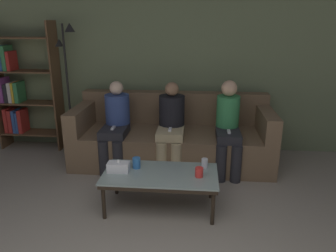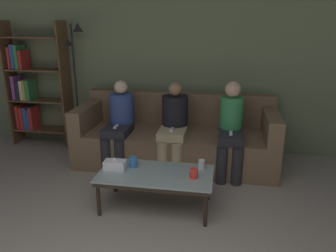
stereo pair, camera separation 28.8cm
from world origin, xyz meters
name	(u,v)px [view 2 (the right image)]	position (x,y,z in m)	size (l,w,h in m)	color
wall_back	(182,62)	(0.00, 3.73, 1.30)	(12.00, 0.06, 2.60)	#707F5B
couch	(176,139)	(0.00, 3.17, 0.33)	(2.62, 0.99, 0.91)	brown
coffee_table	(156,176)	(-0.02, 1.94, 0.36)	(1.16, 0.60, 0.39)	#8C9E99
cup_near_left	(201,164)	(0.42, 2.13, 0.44)	(0.07, 0.07, 0.10)	silver
cup_near_right	(133,162)	(-0.28, 2.04, 0.45)	(0.08, 0.08, 0.11)	#3372BF
cup_far_center	(194,173)	(0.37, 1.90, 0.44)	(0.08, 0.08, 0.10)	red
tissue_box	(115,165)	(-0.45, 1.94, 0.45)	(0.22, 0.12, 0.13)	white
bookshelf	(31,88)	(-2.30, 3.50, 0.88)	(0.92, 0.32, 1.87)	brown
standing_lamp	(76,75)	(-1.48, 3.36, 1.13)	(0.31, 0.26, 1.84)	black
seated_person_left_end	(120,121)	(-0.72, 2.95, 0.61)	(0.32, 0.66, 1.12)	#28282D
seated_person_mid_left	(174,123)	(0.00, 2.95, 0.61)	(0.33, 0.66, 1.12)	tan
seated_person_mid_right	(231,126)	(0.72, 2.93, 0.62)	(0.31, 0.66, 1.16)	#28282D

